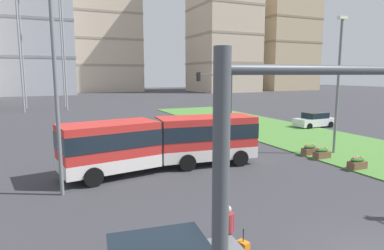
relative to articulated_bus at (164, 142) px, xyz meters
name	(u,v)px	position (x,y,z in m)	size (l,w,h in m)	color
grass_median	(376,154)	(14.83, -2.74, -1.61)	(10.00, 70.00, 0.08)	#4C8438
articulated_bus	(164,142)	(0.00, 0.00, 0.00)	(12.05, 3.52, 3.00)	red
car_white_van	(314,120)	(19.87, 8.52, -0.90)	(4.46, 2.15, 1.58)	silver
pedestrian_crossing	(227,229)	(-1.46, -10.13, -0.65)	(0.56, 0.36, 1.74)	black
rolling_suitcase	(243,250)	(-1.01, -10.33, -1.34)	(0.33, 0.41, 0.97)	orange
flower_planter_2	(357,163)	(10.43, -4.82, -1.23)	(1.10, 0.56, 0.74)	brown
flower_planter_3	(322,153)	(10.43, -2.06, -1.23)	(1.10, 0.56, 0.74)	brown
flower_planter_4	(310,149)	(10.43, -0.94, -1.23)	(1.10, 0.56, 0.74)	brown
traffic_light_near_left	(309,224)	(-3.70, -15.74, 2.37)	(3.42, 0.28, 5.86)	#474C51
traffic_light_far_right	(220,92)	(8.76, 9.26, 2.34)	(3.86, 0.28, 5.78)	#474C51
streetlight_left	(56,85)	(-5.80, -2.21, 3.50)	(0.70, 0.28, 9.41)	slate
streetlight_median	(338,81)	(12.33, -1.26, 3.53)	(0.70, 0.28, 9.47)	slate
apartment_tower_westcentre	(31,4)	(-8.33, 83.27, 22.44)	(20.05, 14.54, 48.16)	#9EA3AD
apartment_tower_centre	(104,30)	(12.70, 96.80, 18.44)	(21.37, 19.58, 40.15)	#C6B299
apartment_tower_eastcentre	(223,9)	(47.58, 78.94, 24.56)	(18.35, 20.09, 52.38)	#C6B299
apartment_tower_east	(286,33)	(73.26, 79.17, 18.53)	(20.06, 14.79, 40.32)	tan
transmission_pylon	(40,8)	(-6.30, 39.55, 13.99)	(9.00, 6.24, 28.47)	gray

